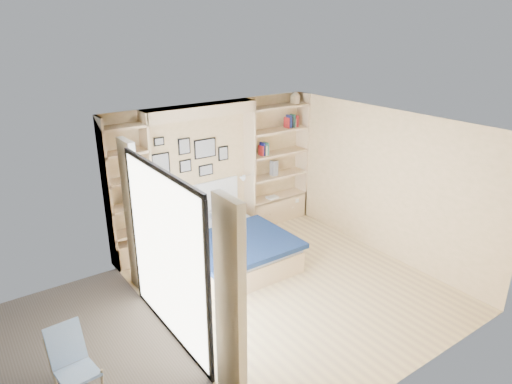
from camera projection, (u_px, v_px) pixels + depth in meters
ground at (290, 285)px, 6.98m from camera, size 4.50×4.50×0.00m
room_shell at (215, 196)px, 7.55m from camera, size 4.50×4.50×4.50m
bed at (228, 246)px, 7.60m from camera, size 1.70×2.10×1.07m
photo_gallery at (190, 156)px, 7.86m from camera, size 1.48×0.02×0.82m
reading_lamps at (205, 186)px, 7.95m from camera, size 1.92×0.12×0.15m
shelf_decor at (268, 140)px, 8.56m from camera, size 3.57×0.23×2.03m
deck_chair at (72, 360)px, 4.99m from camera, size 0.45×0.70×0.68m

